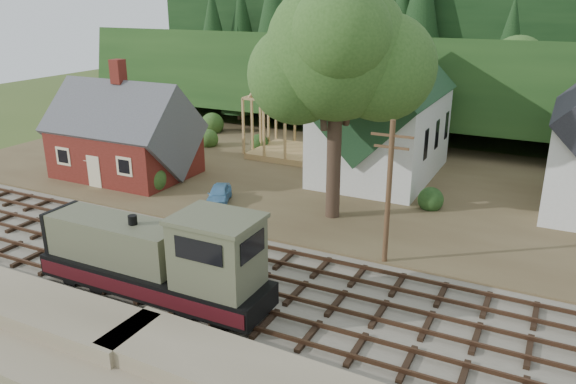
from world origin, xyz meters
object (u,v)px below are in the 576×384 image
at_px(locomotive, 160,260).
at_px(car_blue, 219,194).
at_px(patio_set, 96,156).
at_px(car_green, 90,148).

height_order(locomotive, car_blue, locomotive).
xyz_separation_m(car_blue, patio_set, (-10.72, -0.36, 1.46)).
distance_m(locomotive, car_blue, 12.78).
bearing_deg(car_green, patio_set, -119.71).
xyz_separation_m(car_green, patio_set, (6.41, -5.57, 1.42)).
relative_size(car_blue, car_green, 0.91).
xyz_separation_m(locomotive, patio_set, (-15.26, 11.53, 0.27)).
height_order(car_blue, patio_set, patio_set).
height_order(locomotive, car_green, locomotive).
bearing_deg(patio_set, car_green, 139.04).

